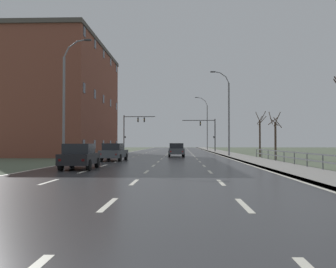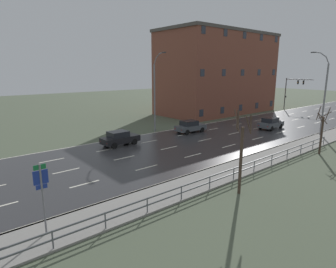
{
  "view_description": "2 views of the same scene",
  "coord_description": "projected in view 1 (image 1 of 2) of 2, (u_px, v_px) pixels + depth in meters",
  "views": [
    {
      "loc": [
        1.87,
        -2.15,
        1.62
      ],
      "look_at": [
        0.08,
        51.22,
        2.88
      ],
      "focal_mm": 39.59,
      "sensor_mm": 36.0,
      "label": 1
    },
    {
      "loc": [
        21.79,
        5.23,
        7.91
      ],
      "look_at": [
        0.0,
        23.44,
        1.52
      ],
      "focal_mm": 30.38,
      "sensor_mm": 36.0,
      "label": 2
    }
  ],
  "objects": [
    {
      "name": "brick_building",
      "position": [
        63.0,
        100.0,
        50.2
      ],
      "size": [
        11.4,
        23.01,
        14.77
      ],
      "color": "brown",
      "rests_on": "ground"
    },
    {
      "name": "car_far_right",
      "position": [
        176.0,
        150.0,
        42.82
      ],
      "size": [
        1.95,
        4.16,
        1.57
      ],
      "rotation": [
        0.0,
        0.0,
        0.04
      ],
      "color": "#474C51",
      "rests_on": "ground"
    },
    {
      "name": "bare_tree_far",
      "position": [
        260.0,
        136.0,
        42.75
      ],
      "size": [
        1.27,
        1.34,
        5.3
      ],
      "color": "#423328",
      "rests_on": "ground"
    },
    {
      "name": "street_lamp_distant",
      "position": [
        206.0,
        124.0,
        78.85
      ],
      "size": [
        2.71,
        0.24,
        11.4
      ],
      "color": "slate",
      "rests_on": "ground"
    },
    {
      "name": "car_near_right",
      "position": [
        80.0,
        156.0,
        22.58
      ],
      "size": [
        1.95,
        4.16,
        1.57
      ],
      "rotation": [
        0.0,
        0.0,
        0.04
      ],
      "color": "black",
      "rests_on": "ground"
    },
    {
      "name": "sidewalk_right",
      "position": [
        220.0,
        152.0,
        61.84
      ],
      "size": [
        3.0,
        120.0,
        0.12
      ],
      "color": "gray",
      "rests_on": "ground"
    },
    {
      "name": "street_lamp_left_bank",
      "position": [
        66.0,
        102.0,
        30.04
      ],
      "size": [
        2.32,
        0.24,
        10.1
      ],
      "color": "slate",
      "rests_on": "ground"
    },
    {
      "name": "car_far_left",
      "position": [
        114.0,
        152.0,
        32.88
      ],
      "size": [
        2.02,
        4.2,
        1.57
      ],
      "rotation": [
        0.0,
        0.0,
        -0.06
      ],
      "color": "#474C51",
      "rests_on": "ground"
    },
    {
      "name": "street_lamp_midground",
      "position": [
        228.0,
        114.0,
        43.63
      ],
      "size": [
        2.27,
        0.24,
        10.12
      ],
      "color": "slate",
      "rests_on": "ground"
    },
    {
      "name": "guardrail",
      "position": [
        307.0,
        157.0,
        23.31
      ],
      "size": [
        0.07,
        31.12,
        1.0
      ],
      "color": "#515459",
      "rests_on": "ground"
    },
    {
      "name": "traffic_signal_left",
      "position": [
        132.0,
        127.0,
        63.99
      ],
      "size": [
        5.51,
        0.36,
        6.39
      ],
      "color": "#38383A",
      "rests_on": "ground"
    },
    {
      "name": "bare_tree_mid",
      "position": [
        275.0,
        137.0,
        35.23
      ],
      "size": [
        1.16,
        1.22,
        4.6
      ],
      "color": "#423328",
      "rests_on": "ground"
    },
    {
      "name": "ground_plane",
      "position": [
        167.0,
        155.0,
        50.13
      ],
      "size": [
        160.0,
        160.0,
        0.12
      ],
      "color": "#4C5642"
    },
    {
      "name": "traffic_signal_right",
      "position": [
        209.0,
        130.0,
        64.44
      ],
      "size": [
        5.77,
        0.36,
        5.78
      ],
      "color": "#38383A",
      "rests_on": "ground"
    },
    {
      "name": "road_asphalt_strip",
      "position": [
        169.0,
        152.0,
        62.12
      ],
      "size": [
        14.0,
        120.0,
        0.03
      ],
      "color": "#303033",
      "rests_on": "ground"
    }
  ]
}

